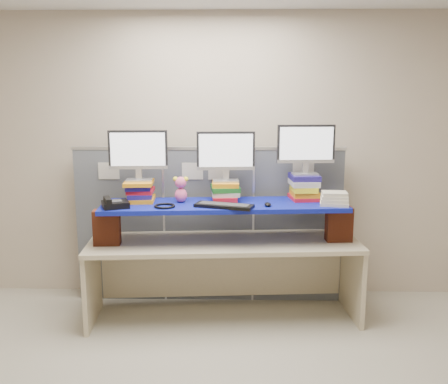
{
  "coord_description": "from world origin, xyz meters",
  "views": [
    {
      "loc": [
        0.25,
        -2.92,
        2.03
      ],
      "look_at": [
        0.16,
        1.35,
        1.18
      ],
      "focal_mm": 40.0,
      "sensor_mm": 36.0,
      "label": 1
    }
  ],
  "objects_px": {
    "desk": "(224,257)",
    "monitor_center": "(226,153)",
    "desk_phone": "(114,204)",
    "monitor_right": "(306,147)",
    "keyboard": "(224,206)",
    "blue_board": "(224,205)",
    "monitor_left": "(138,152)"
  },
  "relations": [
    {
      "from": "desk",
      "to": "monitor_center",
      "type": "xyz_separation_m",
      "value": [
        0.01,
        0.12,
        0.92
      ]
    },
    {
      "from": "desk",
      "to": "desk_phone",
      "type": "distance_m",
      "value": 1.08
    },
    {
      "from": "blue_board",
      "to": "keyboard",
      "type": "height_order",
      "value": "keyboard"
    },
    {
      "from": "monitor_left",
      "to": "desk_phone",
      "type": "bearing_deg",
      "value": -126.85
    },
    {
      "from": "desk",
      "to": "monitor_right",
      "type": "relative_size",
      "value": 4.74
    },
    {
      "from": "blue_board",
      "to": "monitor_right",
      "type": "distance_m",
      "value": 0.9
    },
    {
      "from": "monitor_left",
      "to": "desk_phone",
      "type": "relative_size",
      "value": 1.92
    },
    {
      "from": "monitor_left",
      "to": "monitor_center",
      "type": "xyz_separation_m",
      "value": [
        0.77,
        0.06,
        -0.01
      ]
    },
    {
      "from": "monitor_left",
      "to": "keyboard",
      "type": "bearing_deg",
      "value": -20.81
    },
    {
      "from": "keyboard",
      "to": "desk_phone",
      "type": "relative_size",
      "value": 1.94
    },
    {
      "from": "monitor_center",
      "to": "keyboard",
      "type": "relative_size",
      "value": 0.99
    },
    {
      "from": "desk",
      "to": "desk_phone",
      "type": "xyz_separation_m",
      "value": [
        -0.92,
        -0.19,
        0.53
      ]
    },
    {
      "from": "monitor_left",
      "to": "keyboard",
      "type": "relative_size",
      "value": 0.99
    },
    {
      "from": "desk_phone",
      "to": "blue_board",
      "type": "bearing_deg",
      "value": -10.16
    },
    {
      "from": "blue_board",
      "to": "monitor_left",
      "type": "bearing_deg",
      "value": 171.01
    },
    {
      "from": "desk",
      "to": "monitor_right",
      "type": "height_order",
      "value": "monitor_right"
    },
    {
      "from": "desk",
      "to": "keyboard",
      "type": "height_order",
      "value": "keyboard"
    },
    {
      "from": "blue_board",
      "to": "monitor_right",
      "type": "relative_size",
      "value": 4.14
    },
    {
      "from": "monitor_center",
      "to": "desk_phone",
      "type": "xyz_separation_m",
      "value": [
        -0.93,
        -0.31,
        -0.39
      ]
    },
    {
      "from": "desk_phone",
      "to": "desk",
      "type": "bearing_deg",
      "value": -10.16
    },
    {
      "from": "monitor_right",
      "to": "desk_phone",
      "type": "height_order",
      "value": "monitor_right"
    },
    {
      "from": "keyboard",
      "to": "monitor_center",
      "type": "bearing_deg",
      "value": 105.19
    },
    {
      "from": "monitor_center",
      "to": "monitor_right",
      "type": "distance_m",
      "value": 0.72
    },
    {
      "from": "monitor_left",
      "to": "keyboard",
      "type": "height_order",
      "value": "monitor_left"
    },
    {
      "from": "desk",
      "to": "monitor_center",
      "type": "distance_m",
      "value": 0.93
    },
    {
      "from": "monitor_left",
      "to": "blue_board",
      "type": "bearing_deg",
      "value": -8.99
    },
    {
      "from": "blue_board",
      "to": "desk_phone",
      "type": "height_order",
      "value": "desk_phone"
    },
    {
      "from": "blue_board",
      "to": "keyboard",
      "type": "bearing_deg",
      "value": -92.74
    },
    {
      "from": "monitor_center",
      "to": "keyboard",
      "type": "xyz_separation_m",
      "value": [
        -0.01,
        -0.28,
        -0.41
      ]
    },
    {
      "from": "desk",
      "to": "desk_phone",
      "type": "bearing_deg",
      "value": -172.3
    },
    {
      "from": "monitor_center",
      "to": "monitor_right",
      "type": "bearing_deg",
      "value": 0.0
    },
    {
      "from": "monitor_center",
      "to": "desk",
      "type": "bearing_deg",
      "value": -100.5
    }
  ]
}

